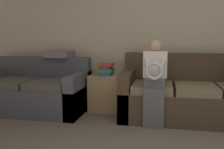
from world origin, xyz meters
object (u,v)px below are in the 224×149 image
child_left_seated (155,79)px  throw_pillow (60,54)px  couch_side (36,92)px  couch_main (194,97)px  side_shelf (107,92)px  book_stack (106,69)px

child_left_seated → throw_pillow: bearing=158.8°
couch_side → throw_pillow: bearing=46.9°
couch_main → child_left_seated: bearing=-145.5°
throw_pillow → couch_side: bearing=-133.1°
side_shelf → child_left_seated: bearing=-36.9°
throw_pillow → couch_main: bearing=-6.4°
couch_side → throw_pillow: 0.73m
couch_side → book_stack: bearing=14.0°
side_shelf → book_stack: (-0.01, -0.00, 0.38)m
side_shelf → book_stack: size_ratio=1.81×
couch_main → couch_side: couch_main is taller
child_left_seated → side_shelf: child_left_seated is taller
child_left_seated → throw_pillow: 1.75m
side_shelf → book_stack: book_stack is taller
couch_main → child_left_seated: child_left_seated is taller
couch_side → child_left_seated: bearing=-9.3°
child_left_seated → couch_side: bearing=170.7°
couch_main → side_shelf: (-1.34, 0.21, -0.03)m
couch_main → side_shelf: bearing=171.2°
couch_side → throw_pillow: throw_pillow is taller
book_stack → throw_pillow: size_ratio=0.80×
couch_main → book_stack: 1.41m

